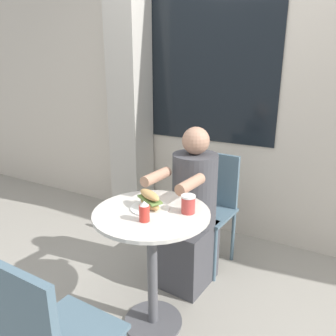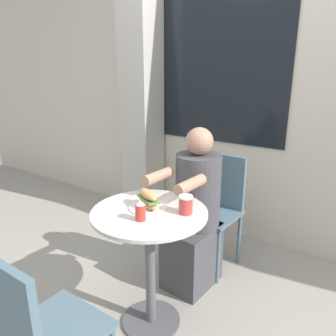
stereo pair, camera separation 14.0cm
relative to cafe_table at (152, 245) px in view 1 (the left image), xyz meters
The scene contains 9 objects.
ground_plane 0.54m from the cafe_table, ahead, with size 8.00×8.00×0.00m, color gray.
storefront_wall 1.64m from the cafe_table, 90.13° to the left, with size 8.00×0.09×2.80m.
lattice_pillar 1.66m from the cafe_table, 129.63° to the left, with size 0.31×0.31×2.40m.
cafe_table is the anchor object (origin of this frame).
diner_chair 0.84m from the cafe_table, 88.57° to the left, with size 0.41×0.41×0.87m.
seated_diner 0.50m from the cafe_table, 88.57° to the left, with size 0.34×0.56×1.14m.
sandwich_on_plate 0.25m from the cafe_table, 135.11° to the left, with size 0.22×0.22×0.10m.
drink_cup 0.33m from the cafe_table, 25.41° to the left, with size 0.08×0.08×0.10m.
condiment_bottle 0.29m from the cafe_table, 75.19° to the right, with size 0.05×0.05×0.11m.
Camera 1 is at (0.89, -1.38, 1.51)m, focal length 35.00 mm.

